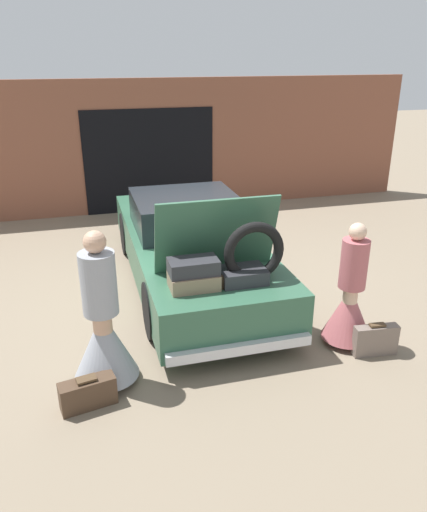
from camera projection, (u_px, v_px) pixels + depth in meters
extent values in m
plane|color=#7F705B|center=(191.00, 282.00, 7.72)|extent=(40.00, 40.00, 0.00)
cube|color=brown|center=(149.00, 147.00, 10.71)|extent=(12.00, 0.12, 2.80)
cube|color=black|center=(150.00, 161.00, 10.76)|extent=(2.80, 0.02, 2.20)
cube|color=#336047|center=(191.00, 252.00, 7.53)|extent=(1.75, 4.73, 0.61)
cube|color=#1E2328|center=(186.00, 212.00, 7.58)|extent=(1.54, 1.51, 0.50)
cylinder|color=black|center=(127.00, 233.00, 8.69)|extent=(0.18, 0.72, 0.72)
cylinder|color=black|center=(216.00, 226.00, 9.09)|extent=(0.18, 0.72, 0.72)
cylinder|color=black|center=(153.00, 310.00, 6.12)|extent=(0.18, 0.72, 0.72)
cylinder|color=black|center=(275.00, 295.00, 6.52)|extent=(0.18, 0.72, 0.72)
cube|color=silver|center=(240.00, 349.00, 5.47)|extent=(1.67, 0.10, 0.12)
cube|color=#336047|center=(217.00, 235.00, 5.95)|extent=(1.49, 0.31, 0.96)
cube|color=#8C7259|center=(194.00, 281.00, 5.68)|extent=(0.55, 0.38, 0.18)
cube|color=#2D2D33|center=(242.00, 275.00, 5.83)|extent=(0.54, 0.39, 0.17)
cube|color=#2D2D33|center=(193.00, 266.00, 5.61)|extent=(0.56, 0.33, 0.17)
cube|color=#473323|center=(225.00, 278.00, 5.78)|extent=(0.52, 0.28, 0.16)
torus|color=black|center=(254.00, 252.00, 5.75)|extent=(0.73, 0.12, 0.73)
cylinder|color=tan|center=(105.00, 348.00, 5.25)|extent=(0.20, 0.20, 0.83)
cone|color=#9399A3|center=(105.00, 344.00, 5.23)|extent=(0.69, 0.69, 0.75)
cylinder|color=#9399A3|center=(99.00, 283.00, 4.96)|extent=(0.36, 0.36, 0.66)
sphere|color=tan|center=(95.00, 242.00, 4.79)|extent=(0.23, 0.23, 0.23)
cylinder|color=beige|center=(348.00, 315.00, 5.99)|extent=(0.17, 0.17, 0.74)
cone|color=#B25B60|center=(348.00, 312.00, 5.97)|extent=(0.60, 0.60, 0.67)
cylinder|color=#B25B60|center=(354.00, 264.00, 5.73)|extent=(0.32, 0.32, 0.59)
sphere|color=beige|center=(358.00, 232.00, 5.58)|extent=(0.20, 0.20, 0.20)
cube|color=#473323|center=(88.00, 393.00, 4.96)|extent=(0.58, 0.30, 0.30)
cube|color=#4C3823|center=(86.00, 379.00, 4.90)|extent=(0.21, 0.15, 0.02)
cube|color=#75665B|center=(375.00, 340.00, 5.81)|extent=(0.53, 0.18, 0.37)
cube|color=#4C3823|center=(377.00, 325.00, 5.73)|extent=(0.19, 0.10, 0.02)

